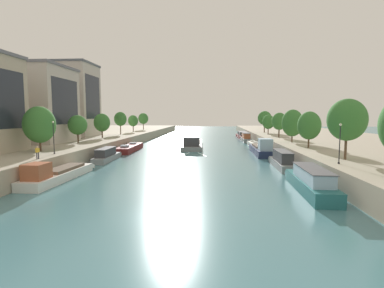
% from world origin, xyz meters
% --- Properties ---
extents(ground_plane, '(400.00, 400.00, 0.00)m').
position_xyz_m(ground_plane, '(0.00, 0.00, 0.00)').
color(ground_plane, teal).
extents(quay_left, '(36.00, 170.00, 2.59)m').
position_xyz_m(quay_left, '(-34.85, 55.00, 1.30)').
color(quay_left, '#A89E89').
rests_on(quay_left, ground).
extents(quay_right, '(36.00, 170.00, 2.59)m').
position_xyz_m(quay_right, '(34.85, 55.00, 1.30)').
color(quay_right, '#A89E89').
rests_on(quay_right, ground).
extents(barge_midriver, '(5.82, 24.88, 3.09)m').
position_xyz_m(barge_midriver, '(-1.12, 52.47, 0.90)').
color(barge_midriver, gray).
rests_on(barge_midriver, ground).
extents(wake_behind_barge, '(5.60, 6.01, 0.03)m').
position_xyz_m(wake_behind_barge, '(0.13, 37.58, 0.01)').
color(wake_behind_barge, silver).
rests_on(wake_behind_barge, ground).
extents(moored_boat_left_end, '(3.19, 14.30, 2.82)m').
position_xyz_m(moored_boat_left_end, '(-15.19, 11.84, 0.85)').
color(moored_boat_left_end, silver).
rests_on(moored_boat_left_end, ground).
extents(moored_boat_left_downstream, '(2.60, 11.05, 2.35)m').
position_xyz_m(moored_boat_left_downstream, '(-14.85, 28.12, 0.98)').
color(moored_boat_left_downstream, gray).
rests_on(moored_boat_left_downstream, ground).
extents(moored_boat_left_lone, '(3.44, 15.48, 2.40)m').
position_xyz_m(moored_boat_left_lone, '(-14.81, 42.80, 0.67)').
color(moored_boat_left_lone, maroon).
rests_on(moored_boat_left_lone, ground).
extents(moored_boat_right_gap_after, '(3.08, 13.10, 2.71)m').
position_xyz_m(moored_boat_right_gap_after, '(14.47, 8.41, 1.14)').
color(moored_boat_right_gap_after, '#23666B').
rests_on(moored_boat_right_gap_after, ground).
extents(moored_boat_right_downstream, '(2.32, 11.61, 2.71)m').
position_xyz_m(moored_boat_right_downstream, '(14.84, 23.10, 1.13)').
color(moored_boat_right_downstream, gray).
rests_on(moored_boat_right_downstream, ground).
extents(moored_boat_right_end, '(3.41, 16.35, 3.63)m').
position_xyz_m(moored_boat_right_end, '(14.30, 39.15, 1.07)').
color(moored_boat_right_end, '#1E284C').
rests_on(moored_boat_right_end, ground).
extents(moored_boat_right_midway, '(2.39, 11.77, 2.14)m').
position_xyz_m(moored_boat_right_midway, '(14.85, 54.82, 0.55)').
color(moored_boat_right_midway, silver).
rests_on(moored_boat_right_midway, ground).
extents(moored_boat_right_second, '(2.42, 11.45, 2.82)m').
position_xyz_m(moored_boat_right_second, '(14.26, 68.55, 1.17)').
color(moored_boat_right_second, gray).
rests_on(moored_boat_right_second, ground).
extents(moored_boat_right_upstream, '(3.59, 16.43, 2.31)m').
position_xyz_m(moored_boat_right_upstream, '(14.85, 85.22, 0.97)').
color(moored_boat_right_upstream, maroon).
rests_on(moored_boat_right_upstream, ground).
extents(tree_left_distant, '(4.70, 4.70, 6.90)m').
position_xyz_m(tree_left_distant, '(-22.32, 20.25, 6.70)').
color(tree_left_distant, brown).
rests_on(tree_left_distant, quay_left).
extents(tree_left_by_lamp, '(3.75, 3.75, 5.59)m').
position_xyz_m(tree_left_by_lamp, '(-23.08, 34.56, 6.19)').
color(tree_left_by_lamp, brown).
rests_on(tree_left_by_lamp, quay_left).
extents(tree_left_nearest, '(3.92, 3.92, 6.00)m').
position_xyz_m(tree_left_nearest, '(-23.07, 47.63, 6.36)').
color(tree_left_nearest, brown).
rests_on(tree_left_nearest, quay_left).
extents(tree_left_third, '(3.59, 3.59, 6.55)m').
position_xyz_m(tree_left_third, '(-22.69, 60.95, 7.09)').
color(tree_left_third, brown).
rests_on(tree_left_third, quay_left).
extents(tree_left_far, '(3.37, 3.37, 5.63)m').
position_xyz_m(tree_left_far, '(-22.74, 74.68, 6.32)').
color(tree_left_far, brown).
rests_on(tree_left_far, quay_left).
extents(tree_left_past_mid, '(3.87, 3.87, 6.45)m').
position_xyz_m(tree_left_past_mid, '(-23.00, 90.44, 6.91)').
color(tree_left_past_mid, brown).
rests_on(tree_left_past_mid, quay_left).
extents(tree_right_second, '(4.66, 4.66, 7.57)m').
position_xyz_m(tree_right_second, '(20.68, 14.86, 7.55)').
color(tree_right_second, brown).
rests_on(tree_right_second, quay_right).
extents(tree_right_distant, '(3.84, 3.84, 6.19)m').
position_xyz_m(tree_right_distant, '(20.36, 28.08, 6.40)').
color(tree_right_distant, brown).
rests_on(tree_right_distant, quay_right).
extents(tree_right_by_lamp, '(4.26, 4.26, 6.73)m').
position_xyz_m(tree_right_by_lamp, '(20.37, 38.68, 6.56)').
color(tree_right_by_lamp, brown).
rests_on(tree_right_by_lamp, quay_right).
extents(tree_right_far, '(3.71, 3.71, 6.22)m').
position_xyz_m(tree_right_far, '(20.74, 52.43, 6.63)').
color(tree_right_far, brown).
rests_on(tree_right_far, quay_right).
extents(tree_right_third, '(3.51, 3.51, 5.71)m').
position_xyz_m(tree_right_third, '(20.24, 64.32, 6.22)').
color(tree_right_third, brown).
rests_on(tree_right_third, quay_right).
extents(tree_right_midway, '(4.41, 4.41, 6.96)m').
position_xyz_m(tree_right_midway, '(20.94, 74.75, 7.27)').
color(tree_right_midway, brown).
rests_on(tree_right_midway, quay_right).
extents(lamppost_left_bank, '(0.28, 0.28, 4.69)m').
position_xyz_m(lamppost_left_bank, '(-18.59, 17.50, 5.16)').
color(lamppost_left_bank, black).
rests_on(lamppost_left_bank, quay_left).
extents(lamppost_right_bank, '(0.28, 0.28, 4.60)m').
position_xyz_m(lamppost_right_bank, '(18.47, 11.32, 5.12)').
color(lamppost_right_bank, black).
rests_on(lamppost_right_bank, quay_right).
extents(building_left_far_end, '(16.12, 13.25, 15.58)m').
position_xyz_m(building_left_far_end, '(-33.54, 35.30, 10.40)').
color(building_left_far_end, '#BCB2A8').
rests_on(building_left_far_end, quay_left).
extents(building_left_tall, '(12.96, 11.46, 19.12)m').
position_xyz_m(building_left_tall, '(-33.54, 52.78, 12.17)').
color(building_left_tall, '#BCB2A8').
rests_on(building_left_tall, quay_left).
extents(person_on_quay, '(0.37, 0.43, 1.63)m').
position_xyz_m(person_on_quay, '(-17.99, 12.49, 3.52)').
color(person_on_quay, '#2D2D38').
rests_on(person_on_quay, quay_left).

